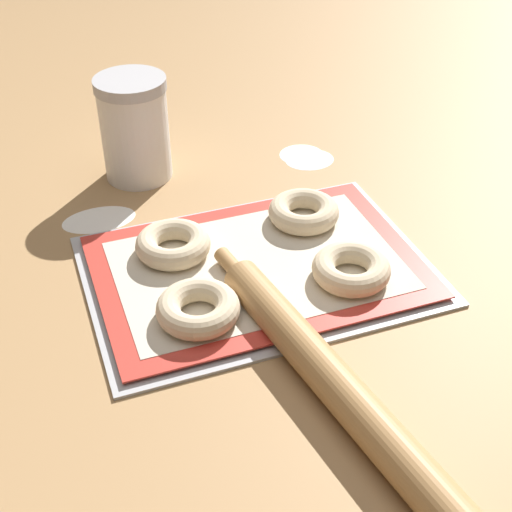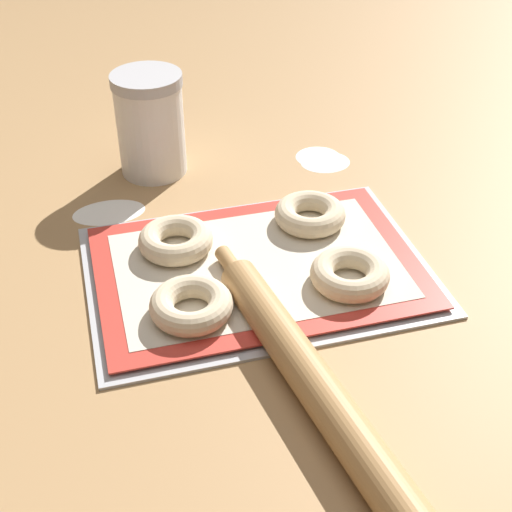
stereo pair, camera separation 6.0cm
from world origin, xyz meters
name	(u,v)px [view 2 (the right image)]	position (x,y,z in m)	size (l,w,h in m)	color
ground_plane	(259,275)	(0.00, 0.00, 0.00)	(2.80, 2.80, 0.00)	#A87F51
baking_tray	(256,270)	(0.00, 0.01, 0.00)	(0.42, 0.30, 0.01)	#B2B5BA
baking_mat	(256,266)	(0.00, 0.01, 0.01)	(0.40, 0.27, 0.00)	red
bagel_front_left	(191,305)	(-0.10, -0.06, 0.03)	(0.09, 0.09, 0.03)	beige
bagel_front_right	(350,274)	(0.10, -0.06, 0.03)	(0.09, 0.09, 0.03)	beige
bagel_back_left	(176,240)	(-0.09, 0.07, 0.03)	(0.09, 0.09, 0.03)	beige
bagel_back_right	(310,214)	(0.09, 0.08, 0.03)	(0.09, 0.09, 0.03)	beige
flour_canister	(150,124)	(-0.09, 0.29, 0.08)	(0.10, 0.10, 0.15)	white
rolling_pin	(316,387)	(0.00, -0.21, 0.02)	(0.11, 0.49, 0.04)	#AD7F4C
flour_patch_near	(109,212)	(-0.17, 0.19, 0.00)	(0.10, 0.06, 0.00)	white
flour_patch_far	(325,161)	(0.18, 0.25, 0.00)	(0.08, 0.07, 0.00)	white
flour_patch_side	(318,156)	(0.17, 0.26, 0.00)	(0.07, 0.07, 0.00)	white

